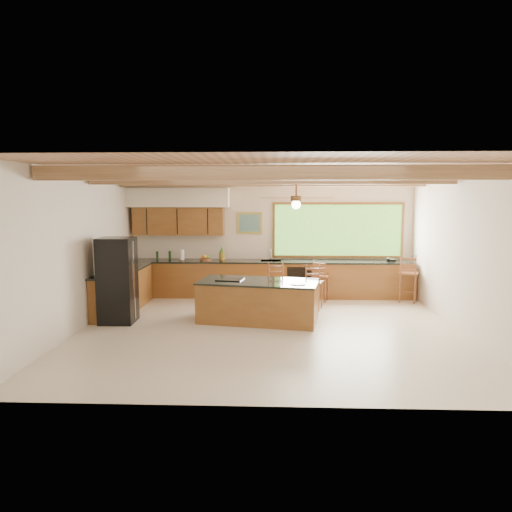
{
  "coord_description": "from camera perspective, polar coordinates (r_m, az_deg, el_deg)",
  "views": [
    {
      "loc": [
        0.05,
        -8.45,
        2.49
      ],
      "look_at": [
        -0.29,
        0.8,
        1.31
      ],
      "focal_mm": 32.0,
      "sensor_mm": 36.0,
      "label": 1
    }
  ],
  "objects": [
    {
      "name": "room_shell",
      "position": [
        9.11,
        0.76,
        5.54
      ],
      "size": [
        7.27,
        6.54,
        3.02
      ],
      "color": "beige",
      "rests_on": "ground"
    },
    {
      "name": "bar_stool_a",
      "position": [
        10.16,
        2.39,
        -3.17
      ],
      "size": [
        0.41,
        0.41,
        1.09
      ],
      "rotation": [
        0.0,
        0.0,
        0.05
      ],
      "color": "brown",
      "rests_on": "ground"
    },
    {
      "name": "bar_stool_d",
      "position": [
        11.43,
        18.64,
        -2.14
      ],
      "size": [
        0.55,
        0.55,
        1.17
      ],
      "rotation": [
        0.0,
        0.0,
        -0.4
      ],
      "color": "brown",
      "rests_on": "ground"
    },
    {
      "name": "ground",
      "position": [
        8.81,
        1.74,
        -9.14
      ],
      "size": [
        7.2,
        7.2,
        0.0
      ],
      "primitive_type": "plane",
      "color": "beige",
      "rests_on": "ground"
    },
    {
      "name": "refrigerator",
      "position": [
        9.52,
        -16.92,
        -2.92
      ],
      "size": [
        0.68,
        0.66,
        1.71
      ],
      "rotation": [
        0.0,
        0.0,
        0.02
      ],
      "color": "black",
      "rests_on": "ground"
    },
    {
      "name": "counter_run",
      "position": [
        11.19,
        -2.35,
        -3.15
      ],
      "size": [
        7.12,
        3.1,
        1.27
      ],
      "color": "brown",
      "rests_on": "ground"
    },
    {
      "name": "bar_stool_c",
      "position": [
        10.21,
        7.29,
        -3.37
      ],
      "size": [
        0.47,
        0.47,
        1.03
      ],
      "rotation": [
        0.0,
        0.0,
        -0.31
      ],
      "color": "brown",
      "rests_on": "ground"
    },
    {
      "name": "island",
      "position": [
        9.29,
        0.32,
        -5.62
      ],
      "size": [
        2.53,
        1.51,
        0.85
      ],
      "rotation": [
        0.0,
        0.0,
        -0.17
      ],
      "color": "brown",
      "rests_on": "ground"
    },
    {
      "name": "bar_stool_b",
      "position": [
        11.07,
        8.14,
        -2.56
      ],
      "size": [
        0.47,
        0.47,
        1.03
      ],
      "rotation": [
        0.0,
        0.0,
        -0.35
      ],
      "color": "brown",
      "rests_on": "ground"
    }
  ]
}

